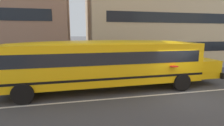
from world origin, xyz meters
name	(u,v)px	position (x,y,z in m)	size (l,w,h in m)	color
ground_plane	(179,93)	(0.00, 0.00, 0.00)	(400.00, 400.00, 0.00)	#424244
sidewalk_far	(135,68)	(0.00, 7.34, 0.01)	(120.00, 3.00, 0.01)	gray
lane_centreline	(179,93)	(0.00, 0.00, 0.00)	(110.00, 0.16, 0.01)	silver
school_bus	(110,60)	(-3.72, 1.65, 1.80)	(13.59, 3.22, 3.03)	yellow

